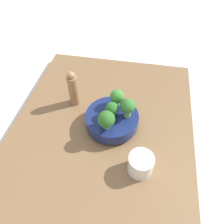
# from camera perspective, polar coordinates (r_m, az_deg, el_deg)

# --- Properties ---
(ground_plane) EXTENTS (6.00, 6.00, 0.00)m
(ground_plane) POSITION_cam_1_polar(r_m,az_deg,el_deg) (0.92, -2.52, -5.93)
(ground_plane) COLOR silver
(table) EXTENTS (0.93, 0.72, 0.05)m
(table) POSITION_cam_1_polar(r_m,az_deg,el_deg) (0.90, -2.57, -5.05)
(table) COLOR brown
(table) RESTS_ON ground_plane
(bowl) EXTENTS (0.21, 0.21, 0.06)m
(bowl) POSITION_cam_1_polar(r_m,az_deg,el_deg) (0.86, 0.00, -1.98)
(bowl) COLOR navy
(bowl) RESTS_ON table
(broccoli_floret_right) EXTENTS (0.05, 0.05, 0.07)m
(broccoli_floret_right) POSITION_cam_1_polar(r_m,az_deg,el_deg) (0.85, 1.31, 3.99)
(broccoli_floret_right) COLOR #7AB256
(broccoli_floret_right) RESTS_ON bowl
(broccoli_floret_front) EXTENTS (0.06, 0.06, 0.08)m
(broccoli_floret_front) POSITION_cam_1_polar(r_m,az_deg,el_deg) (0.81, 4.14, 1.33)
(broccoli_floret_front) COLOR #609347
(broccoli_floret_front) RESTS_ON bowl
(broccoli_floret_left) EXTENTS (0.06, 0.06, 0.08)m
(broccoli_floret_left) POSITION_cam_1_polar(r_m,az_deg,el_deg) (0.77, -1.50, -1.98)
(broccoli_floret_left) COLOR #609347
(broccoli_floret_left) RESTS_ON bowl
(broccoli_floret_center) EXTENTS (0.05, 0.05, 0.06)m
(broccoli_floret_center) POSITION_cam_1_polar(r_m,az_deg,el_deg) (0.82, 0.00, 0.78)
(broccoli_floret_center) COLOR #6BA34C
(broccoli_floret_center) RESTS_ON bowl
(cup) EXTENTS (0.09, 0.09, 0.08)m
(cup) POSITION_cam_1_polar(r_m,az_deg,el_deg) (0.76, 7.48, -13.32)
(cup) COLOR silver
(cup) RESTS_ON table
(pepper_mill) EXTENTS (0.04, 0.04, 0.17)m
(pepper_mill) POSITION_cam_1_polar(r_m,az_deg,el_deg) (0.93, -10.07, 5.97)
(pepper_mill) COLOR #997047
(pepper_mill) RESTS_ON table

